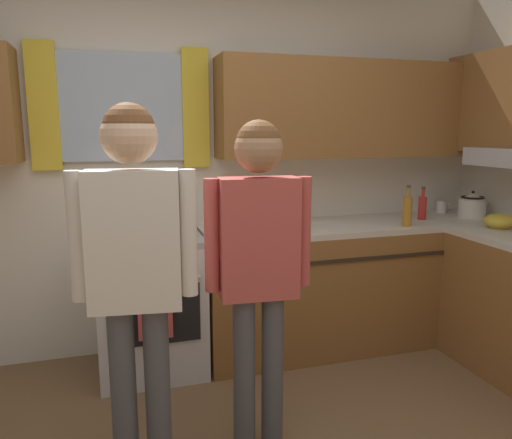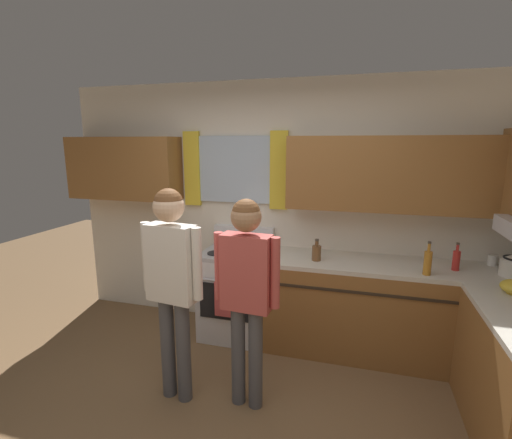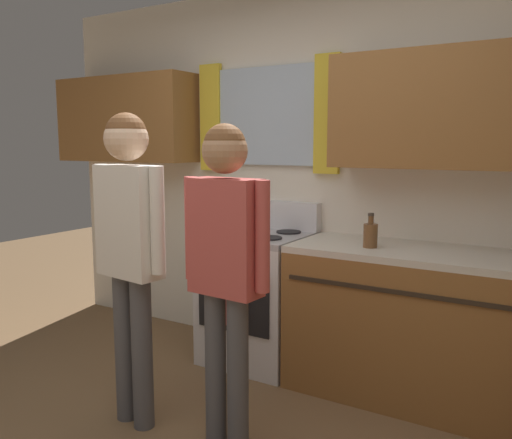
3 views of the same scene
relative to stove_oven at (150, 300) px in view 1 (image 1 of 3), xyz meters
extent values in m
cube|color=silver|center=(0.31, 0.36, 0.83)|extent=(4.60, 0.10, 2.60)
cube|color=silver|center=(-0.11, 0.29, 1.24)|extent=(0.78, 0.03, 0.69)
cube|color=yellow|center=(-0.59, 0.28, 1.24)|extent=(0.18, 0.04, 0.79)
cube|color=yellow|center=(0.37, 0.28, 1.24)|extent=(0.18, 0.04, 0.79)
cube|color=brown|center=(1.56, 0.15, 1.24)|extent=(2.11, 0.32, 0.68)
cube|color=brown|center=(1.48, 0.00, -0.04)|extent=(2.26, 0.62, 0.86)
cube|color=beige|center=(1.48, 0.00, 0.41)|extent=(2.26, 0.62, 0.04)
cube|color=#2D2319|center=(1.48, -0.32, 0.25)|extent=(2.14, 0.01, 0.02)
cube|color=silver|center=(0.00, 0.00, -0.04)|extent=(0.66, 0.62, 0.86)
cube|color=black|center=(0.00, -0.32, 0.01)|extent=(0.54, 0.01, 0.36)
cylinder|color=#ADADB2|center=(0.00, -0.34, 0.23)|extent=(0.54, 0.02, 0.02)
cube|color=#ADADB2|center=(0.00, 0.00, 0.41)|extent=(0.66, 0.62, 0.04)
cube|color=silver|center=(0.00, 0.27, 0.53)|extent=(0.66, 0.08, 0.20)
cylinder|color=black|center=(-0.16, -0.14, 0.44)|extent=(0.17, 0.17, 0.01)
cylinder|color=black|center=(0.16, -0.14, 0.44)|extent=(0.17, 0.17, 0.01)
cylinder|color=black|center=(-0.16, 0.13, 0.44)|extent=(0.17, 0.17, 0.01)
cylinder|color=black|center=(0.16, 0.13, 0.44)|extent=(0.17, 0.17, 0.01)
cube|color=#CC4C4C|center=(0.00, -0.35, 0.05)|extent=(0.20, 0.02, 0.34)
cylinder|color=red|center=(2.01, -0.02, 0.52)|extent=(0.06, 0.06, 0.17)
cylinder|color=red|center=(2.01, -0.02, 0.63)|extent=(0.02, 0.02, 0.06)
cylinder|color=#3F382D|center=(2.01, -0.02, 0.67)|extent=(0.03, 0.03, 0.02)
cylinder|color=brown|center=(0.82, -0.08, 0.50)|extent=(0.08, 0.08, 0.14)
cylinder|color=brown|center=(0.82, -0.08, 0.60)|extent=(0.03, 0.03, 0.05)
cylinder|color=#3F382D|center=(0.82, -0.08, 0.63)|extent=(0.04, 0.04, 0.02)
cylinder|color=#B27223|center=(1.75, -0.21, 0.53)|extent=(0.06, 0.06, 0.20)
cylinder|color=#B27223|center=(1.75, -0.21, 0.67)|extent=(0.02, 0.02, 0.07)
cylinder|color=#3F382D|center=(1.75, -0.21, 0.71)|extent=(0.03, 0.03, 0.02)
cylinder|color=white|center=(2.36, 0.21, 0.48)|extent=(0.08, 0.08, 0.09)
torus|color=white|center=(2.41, 0.21, 0.48)|extent=(0.07, 0.01, 0.07)
cylinder|color=silver|center=(2.43, -0.06, 0.50)|extent=(0.20, 0.20, 0.14)
cone|color=silver|center=(2.43, -0.06, 0.60)|extent=(0.18, 0.18, 0.05)
sphere|color=black|center=(2.43, -0.06, 0.63)|extent=(0.02, 0.02, 0.02)
cone|color=silver|center=(2.56, -0.06, 0.53)|extent=(0.09, 0.04, 0.07)
torus|color=black|center=(2.43, -0.06, 0.59)|extent=(0.17, 0.17, 0.02)
cylinder|color=gold|center=(2.31, -0.46, 0.45)|extent=(0.11, 0.11, 0.03)
ellipsoid|color=gold|center=(2.31, -0.46, 0.48)|extent=(0.20, 0.20, 0.10)
cylinder|color=#4C4C51|center=(-0.06, -1.09, -0.06)|extent=(0.11, 0.11, 0.82)
cylinder|color=#4C4C51|center=(-0.20, -1.08, -0.06)|extent=(0.11, 0.11, 0.82)
cube|color=white|center=(-0.13, -1.09, 0.64)|extent=(0.39, 0.21, 0.58)
cylinder|color=white|center=(0.09, -1.11, 0.67)|extent=(0.07, 0.07, 0.53)
cylinder|color=white|center=(-0.35, -1.06, 0.67)|extent=(0.07, 0.07, 0.53)
sphere|color=beige|center=(-0.13, -1.09, 1.07)|extent=(0.23, 0.23, 0.23)
sphere|color=brown|center=(-0.13, -1.09, 1.09)|extent=(0.21, 0.21, 0.21)
cylinder|color=#4C4C51|center=(0.50, -1.02, -0.07)|extent=(0.11, 0.11, 0.79)
cylinder|color=#4C4C51|center=(0.36, -1.01, -0.07)|extent=(0.11, 0.11, 0.79)
cube|color=#BF4C47|center=(0.43, -1.02, 0.60)|extent=(0.37, 0.18, 0.56)
cylinder|color=#BF4C47|center=(0.64, -1.03, 0.62)|extent=(0.07, 0.07, 0.51)
cylinder|color=#BF4C47|center=(0.21, -1.00, 0.62)|extent=(0.07, 0.07, 0.51)
sphere|color=#A87A56|center=(0.43, -1.02, 1.01)|extent=(0.22, 0.22, 0.22)
sphere|color=brown|center=(0.43, -1.02, 1.04)|extent=(0.20, 0.20, 0.20)
camera|label=1|loc=(-0.21, -3.10, 1.09)|focal=34.21mm
camera|label=2|loc=(1.18, -3.40, 1.51)|focal=25.82mm
camera|label=3|loc=(1.85, -3.08, 1.04)|focal=37.38mm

